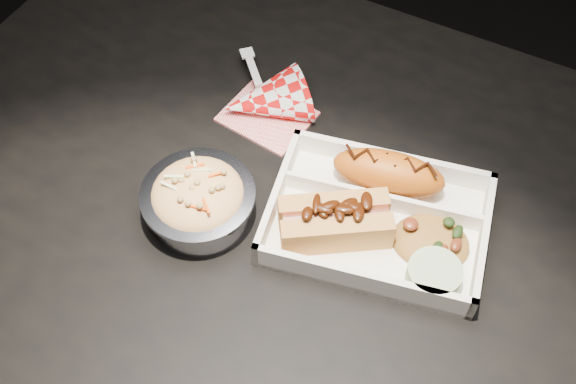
# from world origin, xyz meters

# --- Properties ---
(dining_table) EXTENTS (1.20, 0.80, 0.75)m
(dining_table) POSITION_xyz_m (0.00, 0.00, 0.66)
(dining_table) COLOR black
(dining_table) RESTS_ON ground
(food_tray) EXTENTS (0.28, 0.23, 0.04)m
(food_tray) POSITION_xyz_m (0.03, 0.03, 0.76)
(food_tray) COLOR white
(food_tray) RESTS_ON dining_table
(fried_pastry) EXTENTS (0.14, 0.08, 0.05)m
(fried_pastry) POSITION_xyz_m (0.02, 0.09, 0.78)
(fried_pastry) COLOR #BE5913
(fried_pastry) RESTS_ON food_tray
(hotdog) EXTENTS (0.14, 0.12, 0.06)m
(hotdog) POSITION_xyz_m (-0.01, -0.00, 0.78)
(hotdog) COLOR #CD8C46
(hotdog) RESTS_ON food_tray
(fried_rice_mound) EXTENTS (0.10, 0.09, 0.03)m
(fried_rice_mound) POSITION_xyz_m (0.10, 0.03, 0.77)
(fried_rice_mound) COLOR #A87131
(fried_rice_mound) RESTS_ON food_tray
(cupcake_liner) EXTENTS (0.06, 0.06, 0.03)m
(cupcake_liner) POSITION_xyz_m (0.12, -0.01, 0.77)
(cupcake_liner) COLOR #A5BB8D
(cupcake_liner) RESTS_ON food_tray
(foil_coleslaw_cup) EXTENTS (0.13, 0.13, 0.07)m
(foil_coleslaw_cup) POSITION_xyz_m (-0.16, -0.05, 0.78)
(foil_coleslaw_cup) COLOR silver
(foil_coleslaw_cup) RESTS_ON dining_table
(napkin_fork) EXTENTS (0.15, 0.15, 0.10)m
(napkin_fork) POSITION_xyz_m (-0.17, 0.13, 0.77)
(napkin_fork) COLOR red
(napkin_fork) RESTS_ON dining_table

